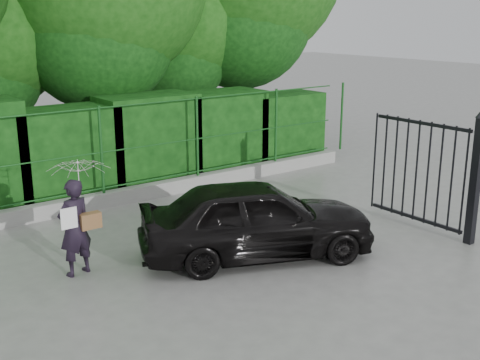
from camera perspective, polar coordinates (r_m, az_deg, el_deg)
ground at (r=8.87m, az=-2.76°, el=-10.24°), size 80.00×80.00×0.00m
kerb at (r=12.55m, az=-14.39°, el=-2.15°), size 14.00×0.25×0.30m
fence at (r=12.37m, az=-13.78°, el=2.67°), size 14.13×0.06×1.80m
hedge at (r=13.18m, az=-17.02°, el=2.42°), size 14.20×1.20×2.27m
gate at (r=11.13m, az=19.38°, el=0.76°), size 0.22×2.33×2.36m
woman at (r=9.32m, az=-15.07°, el=-1.74°), size 0.91×0.93×1.78m
car at (r=9.75m, az=1.58°, el=-3.70°), size 4.08×2.88×1.29m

